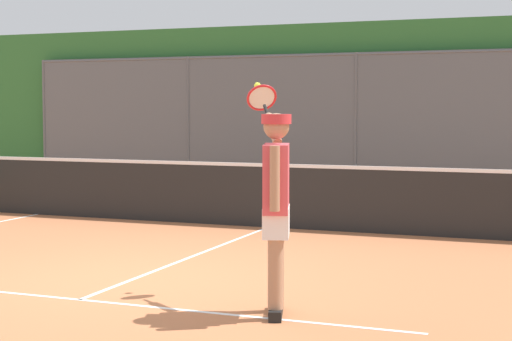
# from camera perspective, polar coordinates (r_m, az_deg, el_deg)

# --- Properties ---
(ground_plane) EXTENTS (60.00, 60.00, 0.00)m
(ground_plane) POSITION_cam_1_polar(r_m,az_deg,el_deg) (8.80, -8.49, -7.44)
(ground_plane) COLOR #B76B42
(court_line_markings) EXTENTS (8.33, 9.18, 0.01)m
(court_line_markings) POSITION_cam_1_polar(r_m,az_deg,el_deg) (7.70, -13.47, -9.19)
(court_line_markings) COLOR white
(court_line_markings) RESTS_ON ground
(fence_backdrop) EXTENTS (18.35, 1.37, 3.58)m
(fence_backdrop) POSITION_cam_1_polar(r_m,az_deg,el_deg) (17.86, 7.40, 4.26)
(fence_backdrop) COLOR #565B60
(fence_backdrop) RESTS_ON ground
(tennis_net) EXTENTS (10.70, 0.09, 1.07)m
(tennis_net) POSITION_cam_1_polar(r_m,az_deg,el_deg) (12.36, 0.84, -1.67)
(tennis_net) COLOR #2D2D2D
(tennis_net) RESTS_ON ground
(tennis_player) EXTENTS (0.78, 1.30, 2.04)m
(tennis_player) POSITION_cam_1_polar(r_m,az_deg,el_deg) (7.09, 1.37, -1.78)
(tennis_player) COLOR black
(tennis_player) RESTS_ON ground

